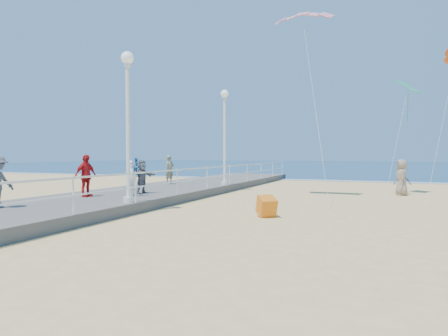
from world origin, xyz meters
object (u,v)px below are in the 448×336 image
at_px(toddler_held, 137,167).
at_px(lamp_post_mid, 128,110).
at_px(lamp_post_far, 225,127).
at_px(beach_walker_a, 402,180).
at_px(box_kite, 267,208).
at_px(spectator_3, 86,176).
at_px(spectator_6, 170,170).
at_px(spectator_5, 142,177).
at_px(beach_walker_c, 402,177).
at_px(woman_holding_toddler, 131,179).

bearing_deg(toddler_held, lamp_post_mid, -135.38).
relative_size(lamp_post_far, beach_walker_a, 3.62).
distance_m(lamp_post_mid, box_kite, 5.94).
height_order(spectator_3, spectator_6, spectator_3).
height_order(spectator_5, beach_walker_c, spectator_5).
distance_m(beach_walker_c, box_kite, 10.47).
height_order(lamp_post_far, woman_holding_toddler, lamp_post_far).
bearing_deg(beach_walker_c, woman_holding_toddler, -55.74).
bearing_deg(box_kite, woman_holding_toddler, 136.52).
bearing_deg(beach_walker_c, lamp_post_mid, -47.51).
bearing_deg(toddler_held, spectator_5, 41.62).
relative_size(spectator_3, spectator_5, 1.17).
relative_size(spectator_5, box_kite, 2.44).
height_order(beach_walker_a, box_kite, beach_walker_a).
bearing_deg(spectator_3, beach_walker_c, -42.86).
relative_size(woman_holding_toddler, beach_walker_a, 0.99).
bearing_deg(spectator_5, spectator_3, 156.37).
height_order(lamp_post_mid, box_kite, lamp_post_mid).
bearing_deg(box_kite, beach_walker_c, 27.21).
relative_size(lamp_post_far, woman_holding_toddler, 3.64).
bearing_deg(toddler_held, spectator_6, 36.69).
bearing_deg(spectator_3, spectator_6, 11.03).
distance_m(lamp_post_mid, spectator_3, 3.76).
bearing_deg(woman_holding_toddler, lamp_post_far, 9.37).
bearing_deg(lamp_post_mid, beach_walker_a, 51.52).
xyz_separation_m(spectator_3, beach_walker_c, (11.91, 9.67, -0.33)).
xyz_separation_m(beach_walker_a, box_kite, (-4.47, -10.48, -0.43)).
relative_size(spectator_3, spectator_6, 1.03).
bearing_deg(spectator_5, beach_walker_a, -39.76).
height_order(spectator_3, box_kite, spectator_3).
relative_size(lamp_post_far, box_kite, 8.87).
height_order(woman_holding_toddler, spectator_5, spectator_5).
bearing_deg(spectator_3, toddler_held, -54.53).
bearing_deg(lamp_post_far, spectator_5, -102.81).
distance_m(woman_holding_toddler, spectator_5, 1.21).
height_order(lamp_post_far, spectator_6, lamp_post_far).
distance_m(lamp_post_mid, spectator_5, 4.08).
xyz_separation_m(woman_holding_toddler, toddler_held, (0.15, 0.15, 0.48)).
xyz_separation_m(woman_holding_toddler, spectator_5, (-0.30, 1.18, 0.00)).
bearing_deg(woman_holding_toddler, lamp_post_mid, -129.68).
relative_size(spectator_6, box_kite, 2.75).
bearing_deg(lamp_post_far, woman_holding_toddler, -98.49).
distance_m(spectator_6, box_kite, 10.65).
height_order(lamp_post_mid, spectator_5, lamp_post_mid).
xyz_separation_m(toddler_held, beach_walker_c, (10.11, 8.74, -0.69)).
distance_m(spectator_3, spectator_5, 2.38).
bearing_deg(spectator_5, toddler_held, -145.41).
distance_m(toddler_held, box_kite, 5.89).
bearing_deg(beach_walker_c, spectator_5, -60.51).
bearing_deg(spectator_5, box_kite, -95.10).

